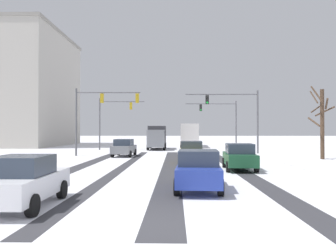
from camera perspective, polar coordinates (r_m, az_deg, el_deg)
ground_plane at (r=8.86m, az=-2.82°, el=-16.55°), size 300.00×300.00×0.00m
wheel_track_left_lane at (r=23.26m, az=-14.76°, el=-6.71°), size 1.07×30.21×0.01m
wheel_track_right_lane at (r=22.37m, az=0.45°, el=-6.98°), size 1.13×30.21×0.01m
wheel_track_center at (r=22.71m, az=11.20°, el=-6.87°), size 1.00×30.21×0.01m
wheel_track_oncoming at (r=22.63m, az=-7.57°, el=-6.90°), size 0.71×30.21×0.01m
sidewalk_kerb_right at (r=23.15m, az=26.34°, el=-6.54°), size 4.00×30.21×0.12m
traffic_signal_near_left at (r=32.96m, az=-11.73°, el=3.11°), size 6.29×0.50×6.50m
traffic_signal_near_right at (r=34.56m, az=11.67°, el=2.69°), size 7.40×0.44×6.50m
traffic_signal_far_right at (r=46.35m, az=9.15°, el=1.77°), size 7.04×0.59×6.50m
traffic_signal_far_left at (r=42.84m, az=-9.54°, el=1.87°), size 5.72×0.50×6.50m
car_grey_lead at (r=31.68m, az=-7.52°, el=-3.68°), size 2.00×4.19×1.62m
car_yellow_cab_second at (r=25.52m, az=4.04°, el=-4.38°), size 1.97×4.17×1.62m
car_dark_green_third at (r=21.02m, az=12.09°, el=-5.13°), size 2.01×4.19×1.62m
car_blue_fourth at (r=13.74m, az=5.19°, el=-7.45°), size 2.02×4.19×1.62m
car_white_fifth at (r=11.63m, az=-23.48°, el=-8.59°), size 1.88×4.13×1.62m
bus_oncoming at (r=50.62m, az=3.76°, el=-1.28°), size 3.06×11.11×3.38m
box_truck_delivery at (r=43.47m, az=-1.89°, el=-1.83°), size 2.34×7.42×3.02m
bare_tree_sidewalk_mid at (r=31.09m, az=24.73°, el=0.85°), size 2.17×2.14×6.24m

